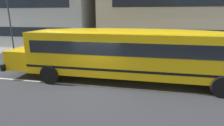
# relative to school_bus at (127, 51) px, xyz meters

# --- Properties ---
(ground_plane) EXTENTS (400.00, 400.00, 0.00)m
(ground_plane) POSITION_rel_school_bus_xyz_m (-1.46, -1.21, -1.84)
(ground_plane) COLOR #38383D
(sidewalk_far) EXTENTS (120.00, 3.00, 0.01)m
(sidewalk_far) POSITION_rel_school_bus_xyz_m (-1.46, 6.73, -1.84)
(sidewalk_far) COLOR gray
(sidewalk_far) RESTS_ON ground_plane
(lane_centreline) EXTENTS (110.00, 0.16, 0.01)m
(lane_centreline) POSITION_rel_school_bus_xyz_m (-1.46, -1.21, -1.84)
(lane_centreline) COLOR silver
(lane_centreline) RESTS_ON ground_plane
(school_bus) EXTENTS (13.89, 3.28, 3.10)m
(school_bus) POSITION_rel_school_bus_xyz_m (0.00, 0.00, 0.00)
(school_bus) COLOR yellow
(school_bus) RESTS_ON ground_plane
(street_lamp) EXTENTS (0.44, 0.44, 6.80)m
(street_lamp) POSITION_rel_school_bus_xyz_m (-12.73, 6.03, 2.47)
(street_lamp) COLOR #38383D
(street_lamp) RESTS_ON ground_plane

